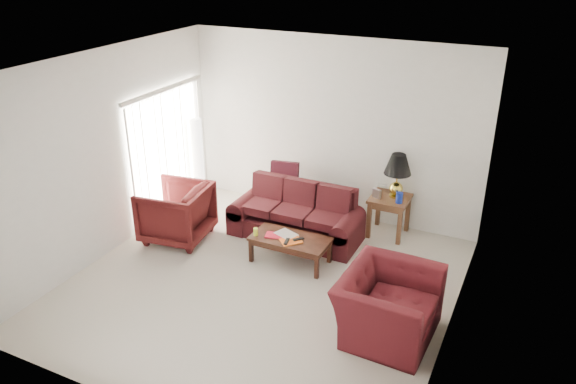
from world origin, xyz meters
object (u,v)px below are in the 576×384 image
object	(u,v)px
end_table	(389,216)
armchair_left	(176,213)
floor_lamp	(198,159)
sofa	(295,213)
coffee_table	(290,250)
armchair_right	(388,305)

from	to	relation	value
end_table	armchair_left	world-z (taller)	armchair_left
end_table	floor_lamp	xyz separation A→B (m)	(-3.48, -0.16, 0.44)
sofa	armchair_left	size ratio (longest dim) A/B	2.09
armchair_left	coffee_table	size ratio (longest dim) A/B	0.86
sofa	end_table	world-z (taller)	sofa
end_table	armchair_left	bearing A→B (deg)	-152.10
floor_lamp	armchair_left	world-z (taller)	floor_lamp
armchair_left	coffee_table	bearing A→B (deg)	85.90
end_table	sofa	bearing A→B (deg)	-150.75
armchair_left	armchair_right	xyz separation A→B (m)	(3.65, -0.84, -0.05)
end_table	coffee_table	world-z (taller)	end_table
armchair_right	coffee_table	xyz separation A→B (m)	(-1.74, 0.96, -0.20)
sofa	armchair_right	size ratio (longest dim) A/B	1.69
sofa	armchair_left	xyz separation A→B (m)	(-1.66, -0.84, 0.03)
armchair_left	coffee_table	world-z (taller)	armchair_left
coffee_table	end_table	bearing A→B (deg)	36.18
sofa	floor_lamp	distance (m)	2.28
armchair_left	coffee_table	distance (m)	1.93
end_table	floor_lamp	distance (m)	3.51
end_table	coffee_table	distance (m)	1.78
floor_lamp	armchair_right	xyz separation A→B (m)	(4.17, -2.24, -0.37)
end_table	armchair_left	size ratio (longest dim) A/B	0.66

